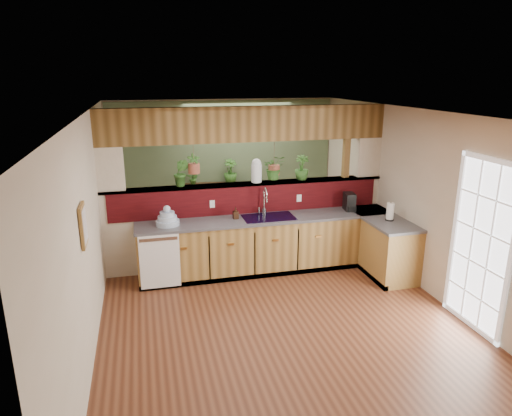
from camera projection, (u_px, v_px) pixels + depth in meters
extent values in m
cube|color=#582E1B|center=(270.00, 299.00, 6.49)|extent=(4.60, 7.00, 0.01)
cube|color=brown|center=(271.00, 113.00, 5.76)|extent=(4.60, 7.00, 0.01)
cube|color=beige|center=(224.00, 164.00, 9.38)|extent=(4.60, 0.02, 2.60)
cube|color=beige|center=(423.00, 367.00, 2.87)|extent=(4.60, 0.02, 2.60)
cube|color=beige|center=(90.00, 225.00, 5.59)|extent=(0.02, 7.00, 2.60)
cube|color=beige|center=(422.00, 200.00, 6.66)|extent=(0.02, 7.00, 2.60)
cube|color=beige|center=(248.00, 225.00, 7.56)|extent=(4.60, 0.15, 1.35)
cube|color=#3D080B|center=(249.00, 200.00, 7.35)|extent=(4.40, 0.02, 0.45)
cube|color=brown|center=(248.00, 184.00, 7.36)|extent=(4.60, 0.21, 0.04)
cube|color=brown|center=(247.00, 124.00, 7.09)|extent=(4.60, 0.15, 0.55)
cube|color=beige|center=(110.00, 170.00, 6.78)|extent=(0.40, 0.15, 0.70)
cube|color=beige|center=(368.00, 158.00, 7.76)|extent=(0.40, 0.15, 0.70)
cube|color=brown|center=(345.00, 182.00, 7.78)|extent=(0.10, 0.10, 2.60)
cube|color=brown|center=(248.00, 184.00, 7.36)|extent=(4.60, 0.21, 0.04)
cube|color=brown|center=(247.00, 124.00, 7.09)|extent=(4.60, 0.15, 0.55)
cube|color=#506444|center=(224.00, 164.00, 9.36)|extent=(4.55, 0.02, 2.55)
cube|color=olive|center=(268.00, 245.00, 7.34)|extent=(4.10, 0.60, 0.86)
cube|color=#48484D|center=(269.00, 218.00, 7.21)|extent=(4.14, 0.64, 0.04)
cube|color=olive|center=(380.00, 245.00, 7.34)|extent=(0.60, 1.48, 0.86)
cube|color=#48484D|center=(382.00, 218.00, 7.21)|extent=(0.64, 1.52, 0.04)
cube|color=olive|center=(367.00, 236.00, 7.75)|extent=(0.60, 0.60, 0.86)
cube|color=#48484D|center=(369.00, 211.00, 7.62)|extent=(0.64, 0.64, 0.04)
cube|color=black|center=(273.00, 274.00, 7.20)|extent=(4.10, 0.06, 0.08)
cube|color=black|center=(363.00, 269.00, 7.39)|extent=(0.06, 1.48, 0.08)
cube|color=white|center=(160.00, 262.00, 6.64)|extent=(0.58, 0.02, 0.82)
cube|color=#B7B7B2|center=(158.00, 239.00, 6.52)|extent=(0.54, 0.01, 0.05)
cube|color=black|center=(269.00, 218.00, 7.21)|extent=(0.82, 0.50, 0.03)
cube|color=black|center=(257.00, 224.00, 7.19)|extent=(0.34, 0.40, 0.16)
cube|color=black|center=(280.00, 222.00, 7.28)|extent=(0.34, 0.40, 0.16)
cube|color=white|center=(480.00, 248.00, 5.52)|extent=(0.06, 1.02, 2.16)
cube|color=olive|center=(83.00, 225.00, 4.78)|extent=(0.03, 0.35, 0.45)
cube|color=silver|center=(85.00, 225.00, 4.78)|extent=(0.01, 0.27, 0.37)
cylinder|color=#B7B7B2|center=(264.00, 211.00, 7.37)|extent=(0.07, 0.07, 0.10)
cylinder|color=#B7B7B2|center=(264.00, 201.00, 7.32)|extent=(0.02, 0.02, 0.27)
torus|color=#B7B7B2|center=(265.00, 194.00, 7.22)|extent=(0.20, 0.04, 0.20)
cylinder|color=#B7B7B2|center=(267.00, 199.00, 7.16)|extent=(0.02, 0.02, 0.11)
cylinder|color=#B7B7B2|center=(259.00, 210.00, 7.35)|extent=(0.03, 0.03, 0.10)
cylinder|color=#AABEDC|center=(168.00, 223.00, 6.82)|extent=(0.35, 0.35, 0.08)
cylinder|color=#AABEDC|center=(167.00, 218.00, 6.80)|extent=(0.28, 0.28, 0.07)
cylinder|color=#AABEDC|center=(167.00, 214.00, 6.78)|extent=(0.22, 0.22, 0.07)
sphere|color=#AABEDC|center=(167.00, 209.00, 6.76)|extent=(0.11, 0.11, 0.11)
imported|color=#3D2416|center=(236.00, 213.00, 7.11)|extent=(0.09, 0.09, 0.18)
cube|color=black|center=(349.00, 202.00, 7.55)|extent=(0.15, 0.25, 0.29)
cube|color=black|center=(351.00, 209.00, 7.49)|extent=(0.14, 0.10, 0.10)
cylinder|color=silver|center=(351.00, 206.00, 7.51)|extent=(0.08, 0.08, 0.08)
cylinder|color=black|center=(389.00, 219.00, 7.06)|extent=(0.14, 0.14, 0.02)
cylinder|color=#B7B7B2|center=(390.00, 211.00, 7.02)|extent=(0.02, 0.02, 0.29)
cylinder|color=white|center=(390.00, 211.00, 7.02)|extent=(0.11, 0.11, 0.25)
cylinder|color=silver|center=(256.00, 173.00, 7.35)|extent=(0.17, 0.17, 0.29)
sphere|color=silver|center=(256.00, 163.00, 7.30)|extent=(0.15, 0.15, 0.15)
imported|color=#29541D|center=(181.00, 173.00, 7.05)|extent=(0.29, 0.27, 0.44)
imported|color=#29541D|center=(302.00, 168.00, 7.51)|extent=(0.26, 0.26, 0.41)
cylinder|color=brown|center=(193.00, 154.00, 7.01)|extent=(0.01, 0.01, 0.32)
cylinder|color=brown|center=(194.00, 168.00, 7.08)|extent=(0.18, 0.18, 0.15)
imported|color=#29541D|center=(193.00, 154.00, 7.01)|extent=(0.23, 0.17, 0.39)
cylinder|color=brown|center=(274.00, 154.00, 7.33)|extent=(0.01, 0.01, 0.41)
cylinder|color=brown|center=(274.00, 170.00, 7.41)|extent=(0.18, 0.18, 0.16)
imported|color=#29541D|center=(274.00, 155.00, 7.34)|extent=(0.38, 0.33, 0.39)
cube|color=black|center=(218.00, 205.00, 9.33)|extent=(1.37, 0.60, 0.89)
imported|color=#29541D|center=(192.00, 174.00, 9.03)|extent=(0.26, 0.21, 0.44)
imported|color=#29541D|center=(230.00, 171.00, 9.20)|extent=(0.33, 0.33, 0.49)
imported|color=#29541D|center=(265.00, 216.00, 9.00)|extent=(0.81, 0.75, 0.76)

